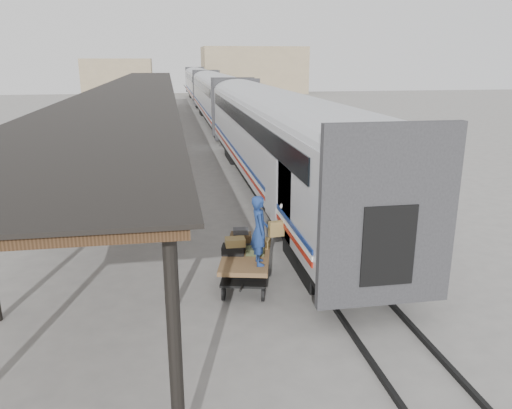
{
  "coord_description": "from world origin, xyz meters",
  "views": [
    {
      "loc": [
        -1.27,
        -13.32,
        5.87
      ],
      "look_at": [
        1.16,
        0.77,
        1.7
      ],
      "focal_mm": 35.0,
      "sensor_mm": 36.0,
      "label": 1
    }
  ],
  "objects_px": {
    "luggage_tug": "(138,156)",
    "porter": "(259,230)",
    "pedestrian": "(147,148)",
    "baggage_cart": "(246,262)"
  },
  "relations": [
    {
      "from": "porter",
      "to": "pedestrian",
      "type": "relative_size",
      "value": 0.91
    },
    {
      "from": "baggage_cart",
      "to": "porter",
      "type": "relative_size",
      "value": 1.46
    },
    {
      "from": "luggage_tug",
      "to": "pedestrian",
      "type": "distance_m",
      "value": 0.82
    },
    {
      "from": "baggage_cart",
      "to": "luggage_tug",
      "type": "height_order",
      "value": "luggage_tug"
    },
    {
      "from": "luggage_tug",
      "to": "porter",
      "type": "distance_m",
      "value": 17.15
    },
    {
      "from": "pedestrian",
      "to": "baggage_cart",
      "type": "bearing_deg",
      "value": 80.51
    },
    {
      "from": "baggage_cart",
      "to": "luggage_tug",
      "type": "relative_size",
      "value": 1.49
    },
    {
      "from": "baggage_cart",
      "to": "porter",
      "type": "bearing_deg",
      "value": -56.05
    },
    {
      "from": "porter",
      "to": "baggage_cart",
      "type": "bearing_deg",
      "value": 21.83
    },
    {
      "from": "porter",
      "to": "pedestrian",
      "type": "distance_m",
      "value": 17.56
    }
  ]
}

